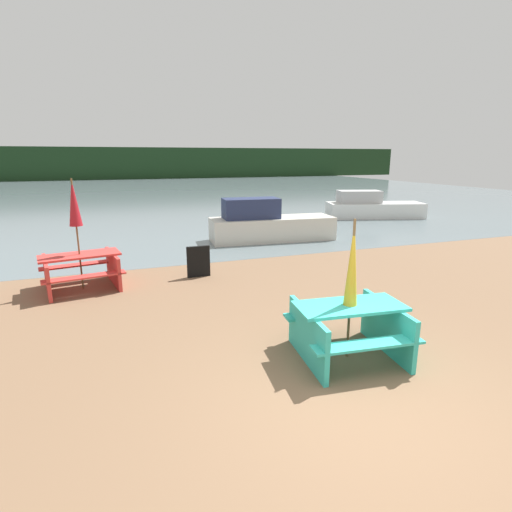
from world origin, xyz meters
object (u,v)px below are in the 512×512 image
object	(u,v)px
picnic_table_teal	(349,326)
boat_second	(372,207)
signboard	(198,261)
umbrella_gold	(352,266)
boat	(268,225)
picnic_table_red	(81,268)
umbrella_crimson	(74,204)

from	to	relation	value
picnic_table_teal	boat_second	bearing A→B (deg)	53.19
boat_second	signboard	size ratio (longest dim) A/B	6.21
umbrella_gold	picnic_table_teal	bearing A→B (deg)	-90.00
picnic_table_teal	signboard	world-z (taller)	picnic_table_teal
boat_second	signboard	distance (m)	11.84
umbrella_gold	boat	distance (m)	8.38
boat	boat_second	distance (m)	7.35
picnic_table_red	umbrella_gold	distance (m)	6.05
boat_second	picnic_table_red	bearing A→B (deg)	-134.75
picnic_table_teal	boat	xyz separation A→B (m)	(1.95, 8.11, 0.08)
picnic_table_teal	umbrella_gold	world-z (taller)	umbrella_gold
umbrella_crimson	boat_second	world-z (taller)	umbrella_crimson
umbrella_crimson	boat	world-z (taller)	umbrella_crimson
picnic_table_red	boat_second	xyz separation A→B (m)	(12.31, 6.76, 0.02)
boat	boat_second	bearing A→B (deg)	31.07
umbrella_gold	boat_second	size ratio (longest dim) A/B	0.43
boat	boat_second	world-z (taller)	boat
picnic_table_teal	signboard	distance (m)	4.80
boat	picnic_table_teal	bearing A→B (deg)	-99.01
umbrella_gold	signboard	size ratio (longest dim) A/B	2.68
umbrella_gold	boat_second	world-z (taller)	umbrella_gold
picnic_table_red	umbrella_crimson	distance (m)	1.40
picnic_table_teal	picnic_table_red	distance (m)	5.99
umbrella_crimson	signboard	bearing A→B (deg)	0.34
umbrella_gold	boat	world-z (taller)	umbrella_gold
umbrella_gold	umbrella_crimson	xyz separation A→B (m)	(-3.79, 4.64, 0.50)
picnic_table_teal	umbrella_crimson	size ratio (longest dim) A/B	0.70
boat_second	picnic_table_teal	bearing A→B (deg)	-110.32
picnic_table_red	umbrella_crimson	size ratio (longest dim) A/B	0.77
signboard	umbrella_gold	bearing A→B (deg)	-75.54
picnic_table_teal	boat	bearing A→B (deg)	76.47
umbrella_gold	boat_second	bearing A→B (deg)	53.19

